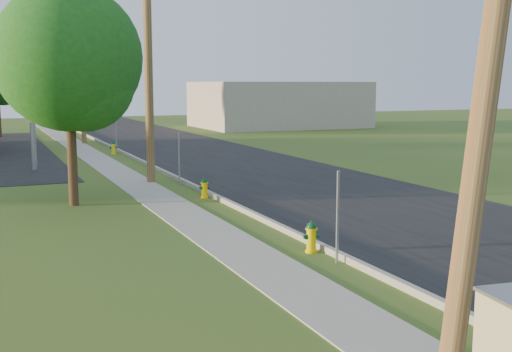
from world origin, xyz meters
The scene contains 16 objects.
ground_plane centered at (0.00, 0.00, 0.00)m, with size 140.00×140.00×0.00m, color #365523.
road centered at (4.50, 10.00, 0.01)m, with size 8.00×120.00×0.02m, color black.
curb centered at (0.50, 10.00, 0.07)m, with size 0.15×120.00×0.15m, color gray.
sidewalk centered at (-1.25, 10.00, 0.01)m, with size 1.50×120.00×0.03m, color gray.
utility_pole_near centered at (-0.60, -1.00, 4.80)m, with size 1.40×0.32×9.48m.
utility_pole_mid centered at (-0.60, 17.00, 4.95)m, with size 1.40×0.32×9.80m.
utility_pole_far centered at (-0.60, 35.00, 4.80)m, with size 1.40×0.32×9.50m.
sign_post_near centered at (0.25, 4.20, 1.00)m, with size 0.05×0.04×2.00m, color gray.
sign_post_mid centered at (0.25, 16.00, 1.00)m, with size 0.05×0.04×2.00m, color gray.
sign_post_far centered at (0.25, 28.20, 1.00)m, with size 0.05×0.04×2.00m, color gray.
price_pylon centered at (-4.50, 22.50, 5.43)m, with size 0.34×2.04×6.85m.
distant_building centered at (18.00, 45.00, 2.00)m, with size 14.00×10.00×4.00m, color gray.
tree_verge centered at (-3.91, 13.19, 4.41)m, with size 4.52×4.52×6.85m.
hydrant_near centered at (0.18, 5.22, 0.36)m, with size 0.38×0.34×0.74m.
hydrant_mid centered at (0.20, 12.85, 0.34)m, with size 0.36×0.32×0.69m.
hydrant_far centered at (-0.03, 27.68, 0.37)m, with size 0.39×0.35×0.75m.
Camera 1 is at (-6.55, -7.31, 3.78)m, focal length 45.00 mm.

